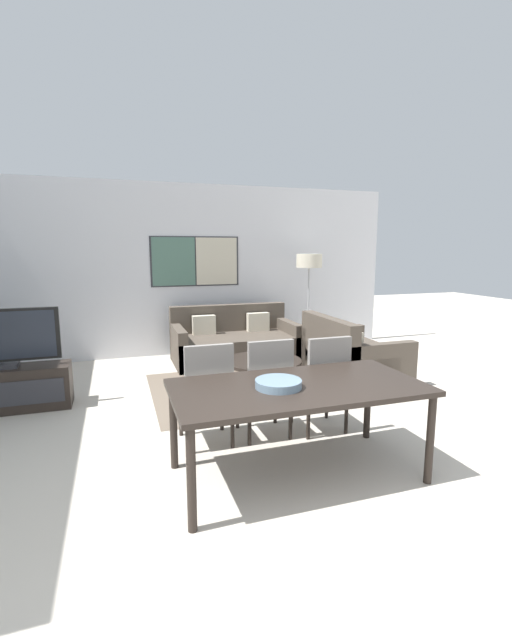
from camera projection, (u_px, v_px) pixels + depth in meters
ground_plane at (334, 560)px, 2.45m from camera, size 24.00×24.00×0.00m
wall_back at (185, 270)px, 7.07m from camera, size 7.28×0.09×2.80m
area_rug at (263, 386)px, 5.52m from camera, size 2.80×1.98×0.01m
tv_console at (2, 390)px, 4.66m from camera, size 1.40×0.41×0.48m
sofa_main at (234, 343)px, 6.79m from camera, size 1.92×0.99×0.85m
sofa_side at (349, 358)px, 5.89m from camera, size 0.99×1.38×0.85m
coffee_table at (263, 366)px, 5.47m from camera, size 0.98×0.98×0.36m
dining_table at (298, 393)px, 3.26m from camera, size 1.92×0.96×0.74m
dining_chair_left at (207, 390)px, 3.79m from camera, size 0.46×0.46×0.96m
dining_chair_centre at (266, 384)px, 3.96m from camera, size 0.46×0.46×0.96m
dining_chair_right at (323, 380)px, 4.08m from camera, size 0.46×0.46×0.96m
fruit_bowl at (278, 383)px, 3.18m from camera, size 0.35×0.35×0.06m
floor_lamp at (309, 267)px, 7.02m from camera, size 0.42×0.42×1.67m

